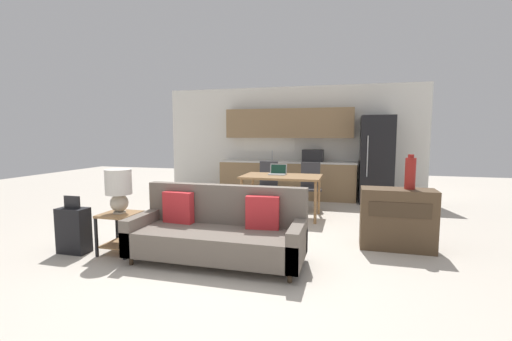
# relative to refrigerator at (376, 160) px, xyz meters

# --- Properties ---
(ground_plane) EXTENTS (20.00, 20.00, 0.00)m
(ground_plane) POSITION_rel_refrigerator_xyz_m (-2.03, -4.21, -0.97)
(ground_plane) COLOR beige
(wall_back) EXTENTS (6.40, 0.07, 2.70)m
(wall_back) POSITION_rel_refrigerator_xyz_m (-2.04, 0.42, 0.38)
(wall_back) COLOR silver
(wall_back) RESTS_ON ground_plane
(kitchen_counter) EXTENTS (3.27, 0.65, 2.15)m
(kitchen_counter) POSITION_rel_refrigerator_xyz_m (-2.02, 0.12, -0.13)
(kitchen_counter) COLOR #8E704C
(kitchen_counter) RESTS_ON ground_plane
(refrigerator) EXTENTS (0.71, 0.78, 1.95)m
(refrigerator) POSITION_rel_refrigerator_xyz_m (0.00, 0.00, 0.00)
(refrigerator) COLOR black
(refrigerator) RESTS_ON ground_plane
(dining_table) EXTENTS (1.45, 0.87, 0.77)m
(dining_table) POSITION_rel_refrigerator_xyz_m (-1.80, -1.84, -0.27)
(dining_table) COLOR olive
(dining_table) RESTS_ON ground_plane
(couch) EXTENTS (2.10, 0.80, 0.90)m
(couch) POSITION_rel_refrigerator_xyz_m (-2.12, -4.24, -0.63)
(couch) COLOR #3D2D1E
(couch) RESTS_ON ground_plane
(side_table) EXTENTS (0.44, 0.44, 0.53)m
(side_table) POSITION_rel_refrigerator_xyz_m (-3.44, -4.34, -0.62)
(side_table) COLOR olive
(side_table) RESTS_ON ground_plane
(table_lamp) EXTENTS (0.33, 0.33, 0.57)m
(table_lamp) POSITION_rel_refrigerator_xyz_m (-3.45, -4.33, -0.11)
(table_lamp) COLOR #B2A893
(table_lamp) RESTS_ON side_table
(credenza) EXTENTS (0.95, 0.41, 0.82)m
(credenza) POSITION_rel_refrigerator_xyz_m (0.05, -3.23, -0.56)
(credenza) COLOR brown
(credenza) RESTS_ON ground_plane
(vase) EXTENTS (0.14, 0.14, 0.46)m
(vase) POSITION_rel_refrigerator_xyz_m (0.19, -3.20, 0.06)
(vase) COLOR maroon
(vase) RESTS_ON credenza
(dining_chair_far_left) EXTENTS (0.42, 0.42, 0.96)m
(dining_chair_far_left) POSITION_rel_refrigerator_xyz_m (-2.26, -1.01, -0.46)
(dining_chair_far_left) COLOR #38383D
(dining_chair_far_left) RESTS_ON ground_plane
(dining_chair_far_right) EXTENTS (0.48, 0.48, 0.96)m
(dining_chair_far_right) POSITION_rel_refrigerator_xyz_m (-1.35, -1.02, -0.46)
(dining_chair_far_right) COLOR #38383D
(dining_chair_far_right) RESTS_ON ground_plane
(laptop) EXTENTS (0.32, 0.26, 0.20)m
(laptop) POSITION_rel_refrigerator_xyz_m (-1.90, -1.69, -0.15)
(laptop) COLOR #B7BABC
(laptop) RESTS_ON dining_table
(suitcase) EXTENTS (0.39, 0.22, 0.75)m
(suitcase) POSITION_rel_refrigerator_xyz_m (-4.03, -4.49, -0.67)
(suitcase) COLOR black
(suitcase) RESTS_ON ground_plane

